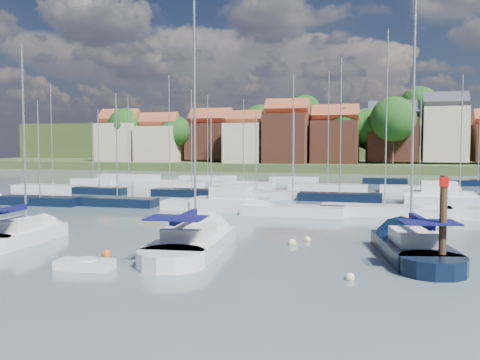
% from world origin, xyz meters
% --- Properties ---
extents(ground, '(260.00, 260.00, 0.00)m').
position_xyz_m(ground, '(0.00, 40.00, 0.00)').
color(ground, '#4D6169').
rests_on(ground, ground).
extents(sailboat_left, '(2.99, 9.85, 13.34)m').
position_xyz_m(sailboat_left, '(-13.46, 2.70, 0.36)').
color(sailboat_left, silver).
rests_on(sailboat_left, ground).
extents(sailboat_centre, '(4.70, 13.36, 17.71)m').
position_xyz_m(sailboat_centre, '(-2.40, 3.91, 0.35)').
color(sailboat_centre, silver).
rests_on(sailboat_centre, ground).
extents(sailboat_navy, '(5.57, 12.52, 16.77)m').
position_xyz_m(sailboat_navy, '(9.56, 5.30, 0.35)').
color(sailboat_navy, black).
rests_on(sailboat_navy, ground).
extents(tender, '(2.85, 1.51, 0.59)m').
position_xyz_m(tender, '(-5.74, -3.53, 0.23)').
color(tender, silver).
rests_on(tender, ground).
extents(timber_piling, '(0.40, 0.40, 6.91)m').
position_xyz_m(timber_piling, '(11.09, 0.65, 1.44)').
color(timber_piling, '#4C331E').
rests_on(timber_piling, ground).
extents(buoy_b, '(0.43, 0.43, 0.43)m').
position_xyz_m(buoy_b, '(-5.97, -3.42, 0.00)').
color(buoy_b, beige).
rests_on(buoy_b, ground).
extents(buoy_c, '(0.53, 0.53, 0.53)m').
position_xyz_m(buoy_c, '(-6.29, -0.49, 0.00)').
color(buoy_c, '#D85914').
rests_on(buoy_c, ground).
extents(buoy_d, '(0.55, 0.55, 0.55)m').
position_xyz_m(buoy_d, '(-1.49, -3.36, 0.00)').
color(buoy_d, beige).
rests_on(buoy_d, ground).
extents(buoy_e, '(0.41, 0.41, 0.41)m').
position_xyz_m(buoy_e, '(3.66, 6.93, 0.00)').
color(buoy_e, beige).
rests_on(buoy_e, ground).
extents(buoy_f, '(0.45, 0.45, 0.45)m').
position_xyz_m(buoy_f, '(6.94, -2.09, 0.00)').
color(buoy_f, beige).
rests_on(buoy_f, ground).
extents(buoy_g, '(0.52, 0.52, 0.52)m').
position_xyz_m(buoy_g, '(2.95, 5.44, 0.00)').
color(buoy_g, beige).
rests_on(buoy_g, ground).
extents(marina_field, '(79.62, 41.41, 15.93)m').
position_xyz_m(marina_field, '(1.91, 35.15, 0.43)').
color(marina_field, silver).
rests_on(marina_field, ground).
extents(far_shore_town, '(212.46, 90.00, 22.27)m').
position_xyz_m(far_shore_town, '(2.23, 132.67, 4.61)').
color(far_shore_town, '#405329').
rests_on(far_shore_town, ground).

